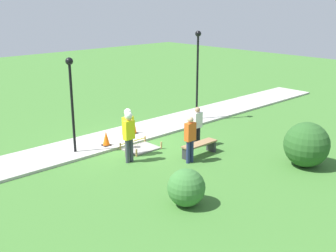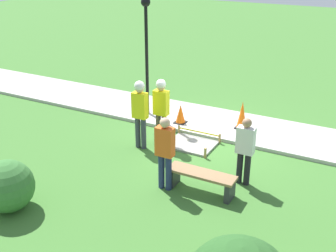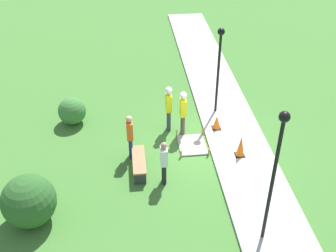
{
  "view_description": "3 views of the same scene",
  "coord_description": "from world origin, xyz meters",
  "px_view_note": "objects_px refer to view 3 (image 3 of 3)",
  "views": [
    {
      "loc": [
        10.02,
        12.74,
        5.7
      ],
      "look_at": [
        -0.26,
        1.75,
        1.13
      ],
      "focal_mm": 45.0,
      "sensor_mm": 36.0,
      "label": 1
    },
    {
      "loc": [
        -4.21,
        10.08,
        5.09
      ],
      "look_at": [
        0.03,
        2.15,
        1.19
      ],
      "focal_mm": 45.0,
      "sensor_mm": 36.0,
      "label": 2
    },
    {
      "loc": [
        -12.22,
        2.84,
        9.45
      ],
      "look_at": [
        0.1,
        1.51,
        0.97
      ],
      "focal_mm": 45.0,
      "sensor_mm": 36.0,
      "label": 3
    }
  ],
  "objects_px": {
    "bystander_in_gray_shirt": "(164,161)",
    "lamppost_near": "(219,58)",
    "traffic_cone_far_patch": "(217,122)",
    "lamppost_far": "(276,162)",
    "traffic_cone_near_patch": "(241,146)",
    "park_bench": "(139,162)",
    "worker_assistant": "(169,104)",
    "bystander_in_orange_shirt": "(130,134)",
    "worker_supervisor": "(183,109)"
  },
  "relations": [
    {
      "from": "lamppost_near",
      "to": "lamppost_far",
      "type": "bearing_deg",
      "value": 179.91
    },
    {
      "from": "traffic_cone_near_patch",
      "to": "bystander_in_gray_shirt",
      "type": "bearing_deg",
      "value": 109.7
    },
    {
      "from": "traffic_cone_near_patch",
      "to": "worker_supervisor",
      "type": "distance_m",
      "value": 2.56
    },
    {
      "from": "bystander_in_orange_shirt",
      "to": "park_bench",
      "type": "bearing_deg",
      "value": -162.21
    },
    {
      "from": "worker_assistant",
      "to": "lamppost_far",
      "type": "relative_size",
      "value": 0.45
    },
    {
      "from": "worker_assistant",
      "to": "lamppost_near",
      "type": "xyz_separation_m",
      "value": [
        1.01,
        -2.07,
        1.33
      ]
    },
    {
      "from": "park_bench",
      "to": "worker_supervisor",
      "type": "xyz_separation_m",
      "value": [
        1.99,
        -1.78,
        0.77
      ]
    },
    {
      "from": "traffic_cone_near_patch",
      "to": "worker_assistant",
      "type": "xyz_separation_m",
      "value": [
        2.04,
        2.33,
        0.64
      ]
    },
    {
      "from": "lamppost_far",
      "to": "traffic_cone_near_patch",
      "type": "bearing_deg",
      "value": -4.26
    },
    {
      "from": "worker_assistant",
      "to": "bystander_in_orange_shirt",
      "type": "xyz_separation_m",
      "value": [
        -1.57,
        1.52,
        -0.16
      ]
    },
    {
      "from": "traffic_cone_near_patch",
      "to": "park_bench",
      "type": "relative_size",
      "value": 0.53
    },
    {
      "from": "lamppost_far",
      "to": "park_bench",
      "type": "bearing_deg",
      "value": 44.53
    },
    {
      "from": "park_bench",
      "to": "bystander_in_orange_shirt",
      "type": "bearing_deg",
      "value": 17.79
    },
    {
      "from": "bystander_in_gray_shirt",
      "to": "worker_assistant",
      "type": "bearing_deg",
      "value": -9.1
    },
    {
      "from": "traffic_cone_far_patch",
      "to": "bystander_in_gray_shirt",
      "type": "distance_m",
      "value": 3.66
    },
    {
      "from": "worker_assistant",
      "to": "bystander_in_orange_shirt",
      "type": "height_order",
      "value": "worker_assistant"
    },
    {
      "from": "lamppost_near",
      "to": "lamppost_far",
      "type": "xyz_separation_m",
      "value": [
        -6.74,
        0.01,
        0.34
      ]
    },
    {
      "from": "park_bench",
      "to": "bystander_in_gray_shirt",
      "type": "xyz_separation_m",
      "value": [
        -0.7,
        -0.79,
        0.57
      ]
    },
    {
      "from": "bystander_in_gray_shirt",
      "to": "lamppost_far",
      "type": "distance_m",
      "value": 4.16
    },
    {
      "from": "worker_supervisor",
      "to": "bystander_in_orange_shirt",
      "type": "bearing_deg",
      "value": 121.01
    },
    {
      "from": "worker_assistant",
      "to": "bystander_in_gray_shirt",
      "type": "height_order",
      "value": "worker_assistant"
    },
    {
      "from": "bystander_in_orange_shirt",
      "to": "traffic_cone_far_patch",
      "type": "bearing_deg",
      "value": -68.93
    },
    {
      "from": "worker_supervisor",
      "to": "lamppost_near",
      "type": "xyz_separation_m",
      "value": [
        1.36,
        -1.57,
        1.36
      ]
    },
    {
      "from": "bystander_in_gray_shirt",
      "to": "lamppost_near",
      "type": "xyz_separation_m",
      "value": [
        4.05,
        -2.55,
        1.56
      ]
    },
    {
      "from": "lamppost_near",
      "to": "lamppost_far",
      "type": "distance_m",
      "value": 6.75
    },
    {
      "from": "worker_supervisor",
      "to": "bystander_in_gray_shirt",
      "type": "relative_size",
      "value": 1.14
    },
    {
      "from": "park_bench",
      "to": "bystander_in_gray_shirt",
      "type": "height_order",
      "value": "bystander_in_gray_shirt"
    },
    {
      "from": "bystander_in_orange_shirt",
      "to": "bystander_in_gray_shirt",
      "type": "xyz_separation_m",
      "value": [
        -1.47,
        -1.04,
        -0.07
      ]
    },
    {
      "from": "traffic_cone_far_patch",
      "to": "park_bench",
      "type": "bearing_deg",
      "value": 123.64
    },
    {
      "from": "worker_assistant",
      "to": "lamppost_far",
      "type": "bearing_deg",
      "value": -160.28
    },
    {
      "from": "park_bench",
      "to": "lamppost_near",
      "type": "distance_m",
      "value": 5.2
    },
    {
      "from": "worker_assistant",
      "to": "park_bench",
      "type": "bearing_deg",
      "value": 151.51
    },
    {
      "from": "traffic_cone_near_patch",
      "to": "traffic_cone_far_patch",
      "type": "xyz_separation_m",
      "value": [
        1.76,
        0.49,
        -0.12
      ]
    },
    {
      "from": "worker_supervisor",
      "to": "lamppost_far",
      "type": "height_order",
      "value": "lamppost_far"
    },
    {
      "from": "traffic_cone_far_patch",
      "to": "worker_supervisor",
      "type": "bearing_deg",
      "value": 93.41
    },
    {
      "from": "traffic_cone_near_patch",
      "to": "lamppost_far",
      "type": "bearing_deg",
      "value": 175.74
    },
    {
      "from": "worker_supervisor",
      "to": "lamppost_near",
      "type": "height_order",
      "value": "lamppost_near"
    },
    {
      "from": "bystander_in_orange_shirt",
      "to": "bystander_in_gray_shirt",
      "type": "height_order",
      "value": "bystander_in_orange_shirt"
    },
    {
      "from": "traffic_cone_far_patch",
      "to": "park_bench",
      "type": "distance_m",
      "value": 3.75
    },
    {
      "from": "lamppost_near",
      "to": "traffic_cone_far_patch",
      "type": "bearing_deg",
      "value": 170.13
    },
    {
      "from": "traffic_cone_far_patch",
      "to": "lamppost_far",
      "type": "height_order",
      "value": "lamppost_far"
    },
    {
      "from": "traffic_cone_far_patch",
      "to": "bystander_in_gray_shirt",
      "type": "xyz_separation_m",
      "value": [
        -2.77,
        2.33,
        0.53
      ]
    },
    {
      "from": "worker_assistant",
      "to": "bystander_in_orange_shirt",
      "type": "bearing_deg",
      "value": 135.86
    },
    {
      "from": "traffic_cone_far_patch",
      "to": "worker_supervisor",
      "type": "xyz_separation_m",
      "value": [
        -0.08,
        1.34,
        0.73
      ]
    },
    {
      "from": "park_bench",
      "to": "worker_assistant",
      "type": "xyz_separation_m",
      "value": [
        2.35,
        -1.27,
        0.81
      ]
    },
    {
      "from": "worker_supervisor",
      "to": "bystander_in_orange_shirt",
      "type": "height_order",
      "value": "worker_supervisor"
    },
    {
      "from": "park_bench",
      "to": "bystander_in_orange_shirt",
      "type": "relative_size",
      "value": 0.9
    },
    {
      "from": "traffic_cone_far_patch",
      "to": "lamppost_far",
      "type": "distance_m",
      "value": 5.98
    },
    {
      "from": "park_bench",
      "to": "traffic_cone_far_patch",
      "type": "bearing_deg",
      "value": -56.36
    },
    {
      "from": "worker_assistant",
      "to": "lamppost_near",
      "type": "bearing_deg",
      "value": -63.96
    }
  ]
}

